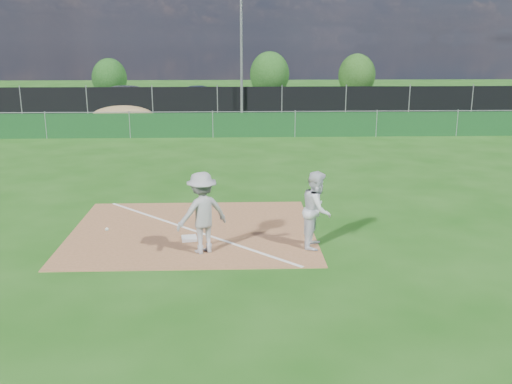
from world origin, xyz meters
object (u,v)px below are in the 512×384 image
Objects in this scene: car_mid at (202,98)px; play_at_first at (202,213)px; runner at (317,209)px; car_left at (130,96)px; first_base at (189,238)px; light_pole at (241,50)px; tree_left at (109,78)px; car_right at (264,98)px; tree_right at (357,75)px; tree_mid at (270,74)px.

play_at_first is at bearing -167.02° from car_mid.
car_left is (-9.07, 27.68, -0.06)m from runner.
runner is at bearing -9.46° from first_base.
light_pole is at bearing -135.58° from car_mid.
runner is 35.55m from tree_left.
tree_left reaches higher than car_mid.
light_pole reaches higher than play_at_first.
car_right is (0.19, 28.34, -0.27)m from runner.
car_left is (-7.64, 4.80, -3.17)m from light_pole.
light_pole is 2.50× the size of tree_left.
first_base is 28.03m from car_right.
car_left is 18.31m from tree_right.
light_pole is 6.62m from car_right.
play_at_first is (-1.16, -23.19, -3.06)m from light_pole.
first_base is 34.24m from tree_left.
first_base is at bearing -167.74° from car_mid.
runner is at bearing -86.42° from light_pole.
runner reaches higher than car_right.
tree_right is at bearing -46.40° from car_left.
tree_left is at bearing 34.95° from runner.
tree_left is (-11.69, 33.57, 0.75)m from runner.
tree_mid is at bearing 83.30° from first_base.
light_pole is at bearing 19.32° from runner.
light_pole is 9.56m from car_left.
light_pole reaches higher than runner.
runner is at bearing -139.06° from car_left.
first_base is 0.08× the size of car_mid.
light_pole is at bearing -102.33° from tree_mid.
tree_mid reaches higher than car_left.
tree_mid is at bearing -175.94° from tree_right.
play_at_first is at bearing 112.55° from runner.
car_left is at bearing 102.66° from first_base.
tree_left is (-10.26, 10.69, -2.35)m from light_pole.
car_left is 1.51× the size of tree_left.
car_mid is at bearing -148.26° from tree_right.
tree_left reaches higher than car_right.
tree_left is at bearing 57.88° from car_mid.
runner reaches higher than car_left.
runner is 27.01m from car_mid.
first_base is 0.10× the size of tree_right.
runner is 0.38× the size of car_mid.
light_pole is at bearing -99.33° from car_left.
tree_mid reaches higher than play_at_first.
light_pole is 23.13m from runner.
tree_mid is (4.99, 6.97, 1.13)m from car_mid.
play_at_first is 0.76× the size of tree_mid.
tree_right is (19.71, 0.60, 0.16)m from tree_left.
first_base is at bearing -96.70° from tree_mid.
runner is 29.13m from car_left.
light_pole is 14.89m from tree_right.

